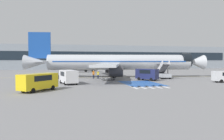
# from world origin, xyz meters

# --- Properties ---
(ground_plane) EXTENTS (600.00, 600.00, 0.00)m
(ground_plane) POSITION_xyz_m (0.00, 0.00, 0.00)
(ground_plane) COLOR slate
(apron_leadline_yellow) EXTENTS (77.20, 10.83, 0.01)m
(apron_leadline_yellow) POSITION_xyz_m (0.58, -0.57, 0.00)
(apron_leadline_yellow) COLOR gold
(apron_leadline_yellow) RESTS_ON ground_plane
(apron_stand_patch_blue) EXTENTS (6.12, 9.59, 0.01)m
(apron_stand_patch_blue) POSITION_xyz_m (0.58, -15.53, 0.00)
(apron_stand_patch_blue) COLOR #2856A8
(apron_stand_patch_blue) RESTS_ON ground_plane
(apron_walkway_bar_0) EXTENTS (0.44, 3.60, 0.01)m
(apron_walkway_bar_0) POSITION_xyz_m (-2.42, -20.93, 0.00)
(apron_walkway_bar_0) COLOR silver
(apron_walkway_bar_0) RESTS_ON ground_plane
(apron_walkway_bar_1) EXTENTS (0.44, 3.60, 0.01)m
(apron_walkway_bar_1) POSITION_xyz_m (-1.22, -20.93, 0.00)
(apron_walkway_bar_1) COLOR silver
(apron_walkway_bar_1) RESTS_ON ground_plane
(apron_walkway_bar_2) EXTENTS (0.44, 3.60, 0.01)m
(apron_walkway_bar_2) POSITION_xyz_m (-0.02, -20.93, 0.00)
(apron_walkway_bar_2) COLOR silver
(apron_walkway_bar_2) RESTS_ON ground_plane
(apron_walkway_bar_3) EXTENTS (0.44, 3.60, 0.01)m
(apron_walkway_bar_3) POSITION_xyz_m (1.18, -20.93, 0.00)
(apron_walkway_bar_3) COLOR silver
(apron_walkway_bar_3) RESTS_ON ground_plane
(apron_walkway_bar_4) EXTENTS (0.44, 3.60, 0.01)m
(apron_walkway_bar_4) POSITION_xyz_m (2.38, -20.93, 0.00)
(apron_walkway_bar_4) COLOR silver
(apron_walkway_bar_4) RESTS_ON ground_plane
(airliner) EXTENTS (43.35, 36.59, 10.60)m
(airliner) POSITION_xyz_m (-0.14, -0.47, 3.56)
(airliner) COLOR #B7BCC4
(airliner) RESTS_ON ground_plane
(boarding_stairs_forward) EXTENTS (2.83, 5.44, 4.07)m
(boarding_stairs_forward) POSITION_xyz_m (9.22, -6.15, 1.00)
(boarding_stairs_forward) COLOR #ADB2BA
(boarding_stairs_forward) RESTS_ON ground_plane
(fuel_tanker) EXTENTS (10.04, 3.28, 3.58)m
(fuel_tanker) POSITION_xyz_m (-5.93, 25.31, 1.82)
(fuel_tanker) COLOR #38383D
(fuel_tanker) RESTS_ON ground_plane
(service_van_1) EXTENTS (3.16, 5.41, 2.32)m
(service_van_1) POSITION_xyz_m (-11.80, -13.82, 1.38)
(service_van_1) COLOR silver
(service_van_1) RESTS_ON ground_plane
(service_van_2) EXTENTS (4.21, 4.51, 2.33)m
(service_van_2) POSITION_xyz_m (3.77, -10.21, 1.38)
(service_van_2) COLOR #1E234C
(service_van_2) RESTS_ON ground_plane
(service_van_3) EXTENTS (4.95, 5.40, 2.26)m
(service_van_3) POSITION_xyz_m (-15.76, -21.84, 1.35)
(service_van_3) COLOR yellow
(service_van_3) RESTS_ON ground_plane
(baggage_cart) EXTENTS (2.74, 1.77, 0.87)m
(baggage_cart) POSITION_xyz_m (-3.78, -8.02, 0.26)
(baggage_cart) COLOR gray
(baggage_cart) RESTS_ON ground_plane
(ground_crew_0) EXTENTS (0.33, 0.47, 1.69)m
(ground_crew_0) POSITION_xyz_m (-11.62, -2.55, 0.97)
(ground_crew_0) COLOR #2D2D33
(ground_crew_0) RESTS_ON ground_plane
(ground_crew_1) EXTENTS (0.49, 0.40, 1.76)m
(ground_crew_1) POSITION_xyz_m (-12.63, -4.87, 1.01)
(ground_crew_1) COLOR black
(ground_crew_1) RESTS_ON ground_plane
(ground_crew_2) EXTENTS (0.48, 0.37, 1.71)m
(ground_crew_2) POSITION_xyz_m (-5.17, -3.59, 0.98)
(ground_crew_2) COLOR #191E38
(ground_crew_2) RESTS_ON ground_plane
(ground_crew_3) EXTENTS (0.45, 0.28, 1.85)m
(ground_crew_3) POSITION_xyz_m (-6.20, -3.71, 1.07)
(ground_crew_3) COLOR #191E38
(ground_crew_3) RESTS_ON ground_plane
(terminal_building) EXTENTS (117.97, 12.10, 11.39)m
(terminal_building) POSITION_xyz_m (14.38, 57.02, 5.70)
(terminal_building) COLOR #89939E
(terminal_building) RESTS_ON ground_plane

